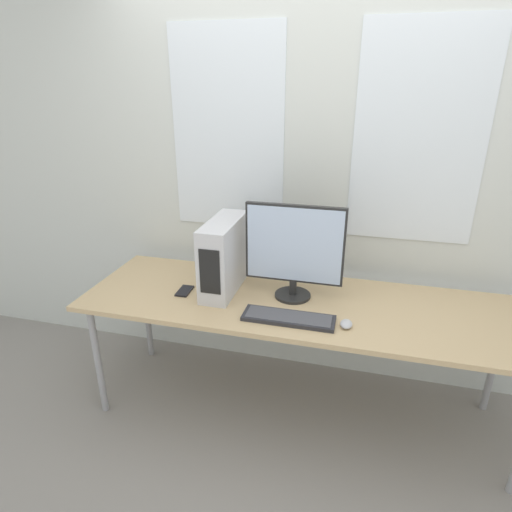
% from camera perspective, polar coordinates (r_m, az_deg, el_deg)
% --- Properties ---
extents(ground_plane, '(14.00, 14.00, 0.00)m').
position_cam_1_polar(ground_plane, '(2.55, 3.56, -25.16)').
color(ground_plane, gray).
extents(wall_back, '(8.00, 0.07, 2.70)m').
position_cam_1_polar(wall_back, '(2.66, 8.10, 10.71)').
color(wall_back, silver).
rests_on(wall_back, ground_plane).
extents(desk, '(2.41, 0.76, 0.75)m').
position_cam_1_polar(desk, '(2.40, 5.75, -6.99)').
color(desk, tan).
rests_on(desk, ground_plane).
extents(pc_tower, '(0.16, 0.47, 0.41)m').
position_cam_1_polar(pc_tower, '(2.43, -4.28, 0.06)').
color(pc_tower, silver).
rests_on(pc_tower, desk).
extents(monitor_main, '(0.54, 0.20, 0.53)m').
position_cam_1_polar(monitor_main, '(2.31, 5.12, 0.90)').
color(monitor_main, black).
rests_on(monitor_main, desk).
extents(keyboard, '(0.47, 0.15, 0.02)m').
position_cam_1_polar(keyboard, '(2.20, 4.36, -8.23)').
color(keyboard, '#28282D').
rests_on(keyboard, desk).
extents(mouse, '(0.06, 0.09, 0.03)m').
position_cam_1_polar(mouse, '(2.18, 11.94, -8.86)').
color(mouse, '#B2B2B7').
rests_on(mouse, desk).
extents(cell_phone, '(0.08, 0.14, 0.01)m').
position_cam_1_polar(cell_phone, '(2.51, -9.50, -4.62)').
color(cell_phone, black).
rests_on(cell_phone, desk).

